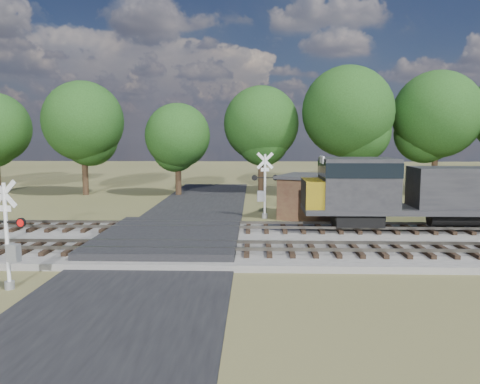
{
  "coord_description": "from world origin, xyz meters",
  "views": [
    {
      "loc": [
        4.31,
        -22.96,
        5.53
      ],
      "look_at": [
        3.56,
        2.0,
        2.54
      ],
      "focal_mm": 35.0,
      "sensor_mm": 36.0,
      "label": 1
    }
  ],
  "objects": [
    {
      "name": "crossing_signal_far",
      "position": [
        4.95,
        8.29,
        1.86
      ],
      "size": [
        1.8,
        0.4,
        4.46
      ],
      "rotation": [
        0.0,
        0.0,
        3.23
      ],
      "color": "silver",
      "rests_on": "ground"
    },
    {
      "name": "equipment_shed",
      "position": [
        8.37,
        8.64,
        1.48
      ],
      "size": [
        5.63,
        5.63,
        2.92
      ],
      "rotation": [
        0.0,
        0.0,
        -0.41
      ],
      "color": "#41251C",
      "rests_on": "ground"
    },
    {
      "name": "ballast_bed",
      "position": [
        10.0,
        0.5,
        0.15
      ],
      "size": [
        140.0,
        10.0,
        0.3
      ],
      "primitive_type": "cube",
      "color": "gray",
      "rests_on": "ground"
    },
    {
      "name": "ground",
      "position": [
        0.0,
        0.0,
        0.0
      ],
      "size": [
        160.0,
        160.0,
        0.0
      ],
      "primitive_type": "plane",
      "color": "#4C4C28",
      "rests_on": "ground"
    },
    {
      "name": "treeline",
      "position": [
        11.22,
        21.05,
        7.1
      ],
      "size": [
        79.5,
        11.49,
        11.93
      ],
      "color": "black",
      "rests_on": "ground"
    },
    {
      "name": "road",
      "position": [
        0.0,
        0.0,
        0.04
      ],
      "size": [
        7.0,
        60.0,
        0.08
      ],
      "primitive_type": "cube",
      "color": "black",
      "rests_on": "ground"
    },
    {
      "name": "crossing_panel",
      "position": [
        0.0,
        0.5,
        0.32
      ],
      "size": [
        7.0,
        9.0,
        0.62
      ],
      "primitive_type": "cube",
      "color": "#262628",
      "rests_on": "ground"
    },
    {
      "name": "track_near",
      "position": [
        3.12,
        -2.0,
        0.41
      ],
      "size": [
        140.0,
        2.6,
        0.33
      ],
      "color": "black",
      "rests_on": "ballast_bed"
    },
    {
      "name": "track_far",
      "position": [
        3.12,
        3.0,
        0.41
      ],
      "size": [
        140.0,
        2.6,
        0.33
      ],
      "color": "black",
      "rests_on": "ballast_bed"
    },
    {
      "name": "crossing_signal_near",
      "position": [
        -4.48,
        -6.77,
        1.67
      ],
      "size": [
        1.6,
        0.45,
        4.01
      ],
      "rotation": [
        0.0,
        0.0,
        -0.2
      ],
      "color": "silver",
      "rests_on": "ground"
    }
  ]
}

